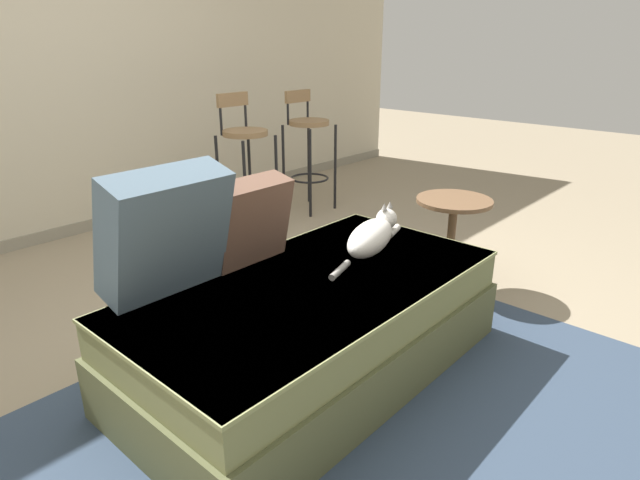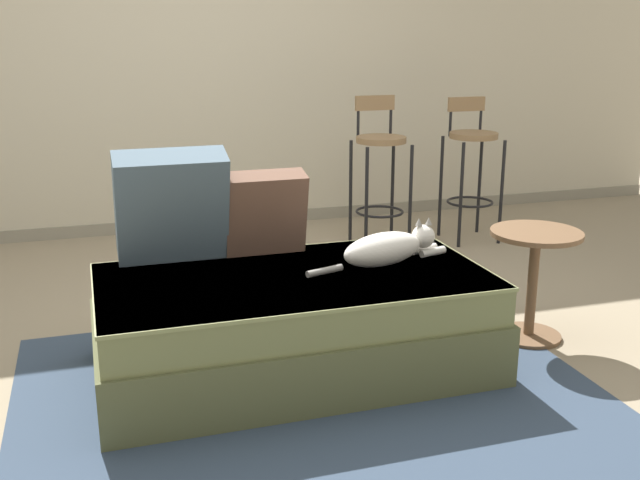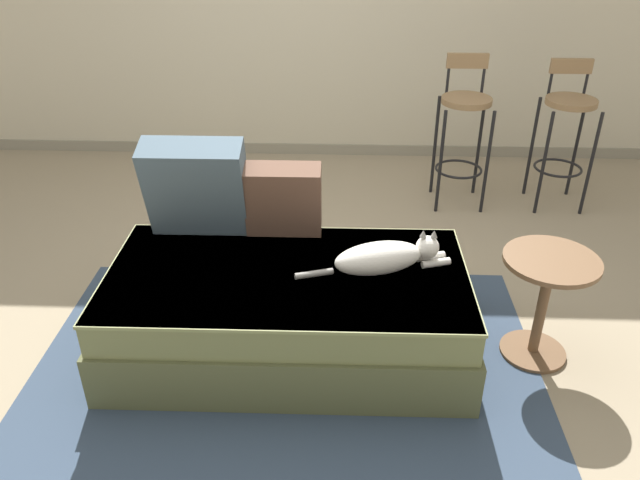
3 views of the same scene
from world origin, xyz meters
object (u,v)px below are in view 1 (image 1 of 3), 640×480
(throw_pillow_middle, at_px, (249,221))
(throw_pillow_corner, at_px, (165,232))
(bar_stool_by_doorway, at_px, (308,141))
(bar_stool_near_window, at_px, (245,153))
(couch, at_px, (314,326))
(cat, at_px, (372,236))
(side_table, at_px, (452,230))

(throw_pillow_middle, bearing_deg, throw_pillow_corner, -179.66)
(bar_stool_by_doorway, bearing_deg, bar_stool_near_window, 179.98)
(couch, relative_size, cat, 2.36)
(throw_pillow_middle, xyz_separation_m, side_table, (1.26, -0.35, -0.29))
(throw_pillow_middle, relative_size, bar_stool_near_window, 0.39)
(couch, bearing_deg, throw_pillow_corner, 143.37)
(throw_pillow_middle, distance_m, side_table, 1.34)
(throw_pillow_corner, relative_size, bar_stool_near_window, 0.50)
(cat, relative_size, bar_stool_by_doorway, 0.72)
(bar_stool_by_doorway, xyz_separation_m, side_table, (-0.57, -1.71, -0.25))
(side_table, bearing_deg, cat, 178.28)
(cat, relative_size, side_table, 1.33)
(side_table, bearing_deg, throw_pillow_middle, 164.47)
(cat, xyz_separation_m, side_table, (0.76, -0.02, -0.17))
(side_table, bearing_deg, bar_stool_near_window, 94.43)
(throw_pillow_middle, relative_size, cat, 0.55)
(bar_stool_by_doorway, bearing_deg, side_table, -108.27)
(throw_pillow_corner, bearing_deg, cat, -19.22)
(couch, xyz_separation_m, throw_pillow_corner, (-0.48, 0.35, 0.49))
(throw_pillow_corner, distance_m, cat, 1.00)
(bar_stool_near_window, bearing_deg, side_table, -85.57)
(throw_pillow_middle, relative_size, side_table, 0.73)
(couch, relative_size, throw_pillow_middle, 4.30)
(cat, relative_size, bar_stool_near_window, 0.70)
(bar_stool_near_window, bearing_deg, couch, -122.12)
(throw_pillow_corner, bearing_deg, bar_stool_near_window, 41.27)
(bar_stool_near_window, distance_m, bar_stool_by_doorway, 0.70)
(throw_pillow_middle, xyz_separation_m, bar_stool_by_doorway, (1.82, 1.36, -0.05))
(cat, xyz_separation_m, bar_stool_by_doorway, (1.32, 1.69, 0.08))
(couch, height_order, side_table, side_table)
(cat, bearing_deg, bar_stool_near_window, 69.66)
(bar_stool_by_doorway, distance_m, side_table, 1.82)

